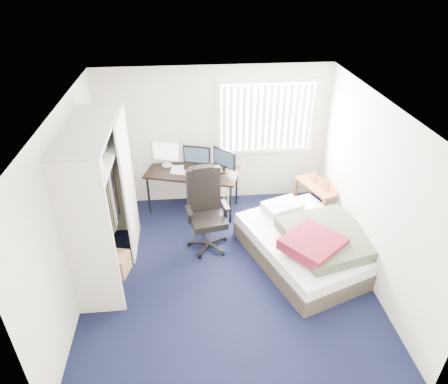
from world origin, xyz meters
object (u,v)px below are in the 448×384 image
nightstand (318,188)px  bed (310,244)px  office_chair (206,217)px  desk (193,169)px

nightstand → bed: nightstand is taller
office_chair → desk: bearing=98.7°
desk → office_chair: office_chair is taller
desk → bed: 2.37m
desk → nightstand: desk is taller
desk → nightstand: bearing=-9.5°
office_chair → bed: bearing=-18.8°
nightstand → office_chair: bearing=-160.6°
desk → nightstand: size_ratio=1.82×
desk → nightstand: 2.21m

